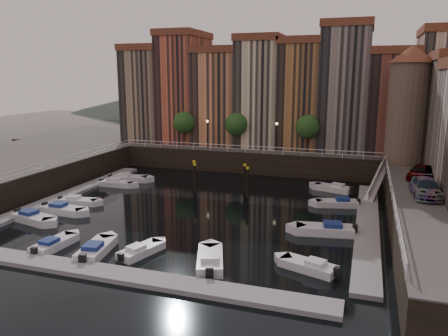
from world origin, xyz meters
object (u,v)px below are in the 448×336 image
(gangway, at_px, (377,179))
(boat_left_0, at_px, (33,218))
(boat_left_1, at_px, (63,210))
(car_c, at_px, (426,189))
(mooring_pilings, at_px, (220,179))
(car_a, at_px, (419,173))
(car_b, at_px, (429,174))
(corner_tower, at_px, (408,103))
(boat_left_2, at_px, (78,201))

(gangway, relative_size, boat_left_0, 1.66)
(boat_left_0, relative_size, boat_left_1, 1.04)
(boat_left_0, distance_m, car_c, 35.60)
(gangway, height_order, car_c, car_c)
(mooring_pilings, xyz_separation_m, car_a, (21.11, 0.69, 2.10))
(boat_left_1, height_order, car_b, car_b)
(car_a, bearing_deg, boat_left_0, -136.81)
(boat_left_0, distance_m, car_b, 38.86)
(boat_left_0, distance_m, boat_left_1, 3.19)
(corner_tower, height_order, mooring_pilings, corner_tower)
(mooring_pilings, xyz_separation_m, car_b, (22.00, 0.72, 2.02))
(corner_tower, xyz_separation_m, boat_left_2, (-33.04, -17.92, -9.86))
(car_a, height_order, car_c, car_c)
(car_b, bearing_deg, corner_tower, 115.92)
(car_a, distance_m, car_b, 0.89)
(gangway, height_order, car_b, car_b)
(mooring_pilings, relative_size, car_c, 1.37)
(boat_left_1, bearing_deg, car_c, 12.75)
(corner_tower, height_order, car_a, corner_tower)
(gangway, bearing_deg, corner_tower, 57.20)
(gangway, relative_size, boat_left_1, 1.73)
(boat_left_0, height_order, car_c, car_c)
(gangway, bearing_deg, boat_left_1, -150.97)
(car_a, bearing_deg, boat_left_2, -145.51)
(boat_left_0, relative_size, boat_left_2, 1.15)
(mooring_pilings, xyz_separation_m, car_c, (20.95, -6.15, 2.13))
(corner_tower, xyz_separation_m, gangway, (-2.90, -4.50, -8.28))
(corner_tower, relative_size, mooring_pilings, 1.88)
(corner_tower, bearing_deg, car_b, -77.46)
(boat_left_1, xyz_separation_m, car_c, (33.34, 5.89, 3.41))
(boat_left_2, bearing_deg, car_c, -3.58)
(gangway, bearing_deg, mooring_pilings, -165.61)
(boat_left_0, xyz_separation_m, boat_left_2, (0.47, 6.09, -0.05))
(mooring_pilings, distance_m, car_c, 21.93)
(mooring_pilings, bearing_deg, boat_left_0, -131.50)
(boat_left_1, distance_m, car_c, 34.03)
(boat_left_0, xyz_separation_m, car_a, (34.46, 15.77, 3.37))
(car_c, bearing_deg, corner_tower, 89.42)
(boat_left_0, relative_size, car_c, 0.93)
(boat_left_1, height_order, boat_left_2, boat_left_1)
(corner_tower, bearing_deg, boat_left_2, -151.53)
(boat_left_1, bearing_deg, corner_tower, 35.50)
(boat_left_1, height_order, car_a, car_a)
(mooring_pilings, relative_size, car_b, 1.80)
(boat_left_1, bearing_deg, boat_left_2, 101.55)
(mooring_pilings, height_order, boat_left_1, mooring_pilings)
(car_a, relative_size, car_c, 0.82)
(gangway, relative_size, car_b, 2.04)
(boat_left_0, bearing_deg, car_c, 27.38)
(gangway, height_order, boat_left_2, gangway)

